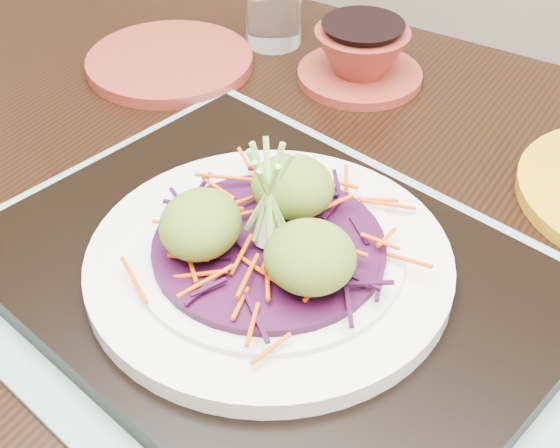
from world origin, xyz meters
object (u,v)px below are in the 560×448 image
at_px(terracotta_side_plate, 170,62).
at_px(serving_tray, 269,278).
at_px(water_glass, 273,5).
at_px(terracotta_bowl_set, 361,58).
at_px(dining_table, 263,330).
at_px(white_plate, 269,260).

bearing_deg(terracotta_side_plate, serving_tray, -47.90).
relative_size(water_glass, terracotta_bowl_set, 0.64).
relative_size(dining_table, terracotta_bowl_set, 9.80).
bearing_deg(white_plate, dining_table, 121.97).
bearing_deg(terracotta_bowl_set, dining_table, -86.69).
xyz_separation_m(dining_table, white_plate, (0.03, -0.05, 0.14)).
relative_size(white_plate, water_glass, 2.98).
height_order(dining_table, terracotta_bowl_set, terracotta_bowl_set).
height_order(water_glass, terracotta_bowl_set, water_glass).
xyz_separation_m(dining_table, terracotta_side_plate, (-0.22, 0.23, 0.12)).
distance_m(terracotta_side_plate, water_glass, 0.14).
relative_size(terracotta_side_plate, water_glass, 2.02).
bearing_deg(serving_tray, terracotta_side_plate, 150.99).
bearing_deg(terracotta_bowl_set, white_plate, -82.02).
height_order(terracotta_side_plate, terracotta_bowl_set, terracotta_bowl_set).
bearing_deg(white_plate, terracotta_bowl_set, 97.98).
xyz_separation_m(dining_table, terracotta_bowl_set, (-0.02, 0.29, 0.13)).
height_order(white_plate, water_glass, water_glass).
relative_size(serving_tray, terracotta_bowl_set, 2.93).
xyz_separation_m(dining_table, water_glass, (-0.14, 0.34, 0.16)).
xyz_separation_m(serving_tray, white_plate, (0.00, -0.00, 0.02)).
relative_size(white_plate, terracotta_bowl_set, 1.90).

